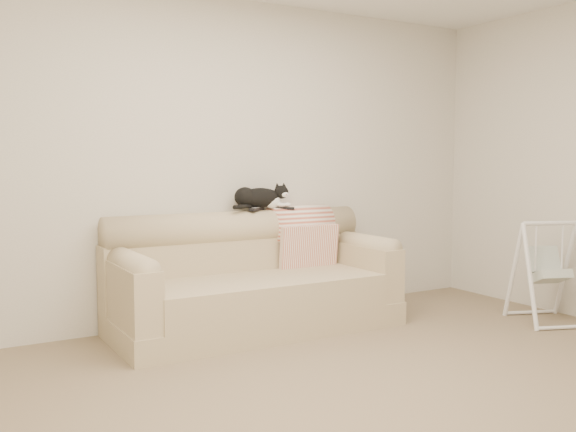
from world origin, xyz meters
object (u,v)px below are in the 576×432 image
at_px(sofa, 252,283).
at_px(baby_swing, 548,271).
at_px(tuxedo_cat, 260,197).
at_px(remote_b, 284,208).
at_px(remote_a, 257,209).

relative_size(sofa, baby_swing, 2.67).
xyz_separation_m(tuxedo_cat, baby_swing, (1.95, -1.28, -0.59)).
height_order(sofa, remote_b, remote_b).
bearing_deg(baby_swing, remote_b, 144.81).
distance_m(remote_a, baby_swing, 2.41).
distance_m(tuxedo_cat, baby_swing, 2.40).
bearing_deg(remote_b, baby_swing, -35.19).
height_order(remote_b, baby_swing, remote_b).
distance_m(remote_b, tuxedo_cat, 0.22).
xyz_separation_m(remote_a, remote_b, (0.24, -0.03, -0.00)).
bearing_deg(remote_a, baby_swing, -32.42).
bearing_deg(sofa, remote_b, 26.42).
xyz_separation_m(sofa, baby_swing, (2.15, -1.03, 0.06)).
height_order(sofa, baby_swing, sofa).
bearing_deg(remote_a, sofa, -125.24).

